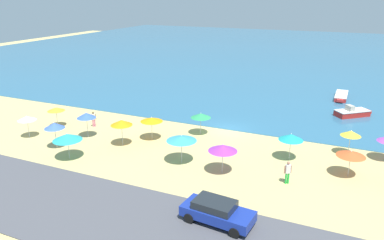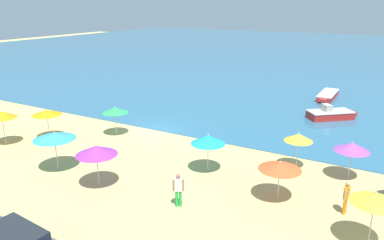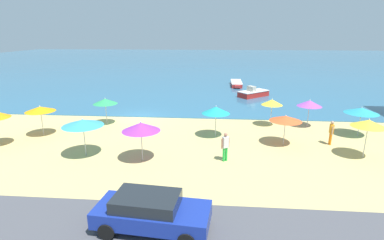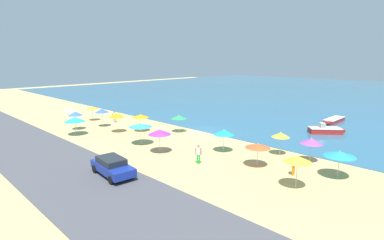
% 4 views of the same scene
% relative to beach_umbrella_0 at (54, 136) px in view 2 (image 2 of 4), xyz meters
% --- Properties ---
extents(ground_plane, '(160.00, 160.00, 0.00)m').
position_rel_beach_umbrella_0_xyz_m(ground_plane, '(1.01, 8.94, -2.15)').
color(ground_plane, tan).
extents(sea, '(150.00, 110.00, 0.05)m').
position_rel_beach_umbrella_0_xyz_m(sea, '(1.01, 63.94, -2.13)').
color(sea, '#2D6486').
rests_on(sea, ground_plane).
extents(beach_umbrella_0, '(2.49, 2.49, 2.42)m').
position_rel_beach_umbrella_0_xyz_m(beach_umbrella_0, '(0.00, 0.00, 0.00)').
color(beach_umbrella_0, '#B2B2B7').
rests_on(beach_umbrella_0, ground_plane).
extents(beach_umbrella_3, '(1.99, 1.99, 2.53)m').
position_rel_beach_umbrella_0_xyz_m(beach_umbrella_3, '(-6.55, 1.11, 0.07)').
color(beach_umbrella_3, '#B2B2B7').
rests_on(beach_umbrella_3, ground_plane).
extents(beach_umbrella_4, '(2.12, 2.12, 2.28)m').
position_rel_beach_umbrella_0_xyz_m(beach_umbrella_4, '(-4.80, 3.49, -0.12)').
color(beach_umbrella_4, '#B2B2B7').
rests_on(beach_umbrella_4, ground_plane).
extents(beach_umbrella_5, '(1.99, 1.99, 2.26)m').
position_rel_beach_umbrella_0_xyz_m(beach_umbrella_5, '(-1.07, 6.64, -0.18)').
color(beach_umbrella_5, '#B2B2B7').
rests_on(beach_umbrella_5, ground_plane).
extents(beach_umbrella_6, '(1.70, 1.70, 2.29)m').
position_rel_beach_umbrella_0_xyz_m(beach_umbrella_6, '(12.55, 7.30, -0.16)').
color(beach_umbrella_6, '#B2B2B7').
rests_on(beach_umbrella_6, ground_plane).
extents(beach_umbrella_8, '(2.05, 2.05, 2.35)m').
position_rel_beach_umbrella_0_xyz_m(beach_umbrella_8, '(8.04, 4.26, -0.13)').
color(beach_umbrella_8, '#B2B2B7').
rests_on(beach_umbrella_8, ground_plane).
extents(beach_umbrella_9, '(1.95, 1.95, 2.27)m').
position_rel_beach_umbrella_0_xyz_m(beach_umbrella_9, '(15.52, 7.34, -0.20)').
color(beach_umbrella_9, '#B2B2B7').
rests_on(beach_umbrella_9, ground_plane).
extents(beach_umbrella_11, '(1.97, 1.97, 2.49)m').
position_rel_beach_umbrella_0_xyz_m(beach_umbrella_11, '(17.15, 1.13, 0.05)').
color(beach_umbrella_11, '#B2B2B7').
rests_on(beach_umbrella_11, ground_plane).
extents(beach_umbrella_13, '(2.26, 2.26, 2.45)m').
position_rel_beach_umbrella_0_xyz_m(beach_umbrella_13, '(3.70, -0.41, -0.03)').
color(beach_umbrella_13, '#B2B2B7').
rests_on(beach_umbrella_13, ground_plane).
extents(beach_umbrella_14, '(2.16, 2.16, 2.12)m').
position_rel_beach_umbrella_0_xyz_m(beach_umbrella_14, '(12.72, 3.00, -0.28)').
color(beach_umbrella_14, '#B2B2B7').
rests_on(beach_umbrella_14, ground_plane).
extents(bather_0, '(0.49, 0.38, 1.77)m').
position_rel_beach_umbrella_0_xyz_m(bather_0, '(8.64, -0.09, -1.15)').
color(bather_0, green).
rests_on(bather_0, ground_plane).
extents(bather_2, '(0.26, 0.57, 1.68)m').
position_rel_beach_umbrella_0_xyz_m(bather_2, '(15.91, 3.27, -1.21)').
color(bather_2, orange).
rests_on(bather_2, ground_plane).
extents(skiff_nearshore, '(1.52, 5.28, 0.59)m').
position_rel_beach_umbrella_0_xyz_m(skiff_nearshore, '(10.89, 26.47, -1.81)').
color(skiff_nearshore, '#BA2F2D').
rests_on(skiff_nearshore, sea).
extents(skiff_offshore, '(4.03, 3.71, 1.29)m').
position_rel_beach_umbrella_0_xyz_m(skiff_offshore, '(12.48, 18.92, -1.70)').
color(skiff_offshore, red).
rests_on(skiff_offshore, sea).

